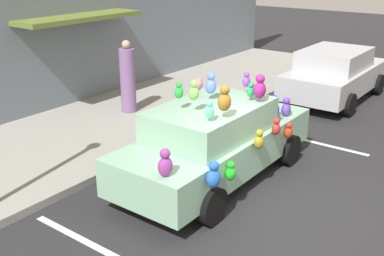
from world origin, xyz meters
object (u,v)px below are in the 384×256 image
(teddy_bear_on_sidewalk, at_px, (197,94))
(parked_sedan_behind, at_px, (335,74))
(plush_covered_car, at_px, (216,140))
(pedestrian_walking_past, at_px, (128,79))

(teddy_bear_on_sidewalk, bearing_deg, parked_sedan_behind, -36.99)
(plush_covered_car, relative_size, pedestrian_walking_past, 2.40)
(plush_covered_car, xyz_separation_m, teddy_bear_on_sidewalk, (3.09, 2.70, -0.29))
(plush_covered_car, bearing_deg, pedestrian_walking_past, 66.97)
(pedestrian_walking_past, bearing_deg, parked_sedan_behind, -38.25)
(plush_covered_car, relative_size, parked_sedan_behind, 1.09)
(parked_sedan_behind, height_order, teddy_bear_on_sidewalk, parked_sedan_behind)
(pedestrian_walking_past, bearing_deg, plush_covered_car, -113.03)
(teddy_bear_on_sidewalk, bearing_deg, plush_covered_car, -138.82)
(parked_sedan_behind, height_order, pedestrian_walking_past, pedestrian_walking_past)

